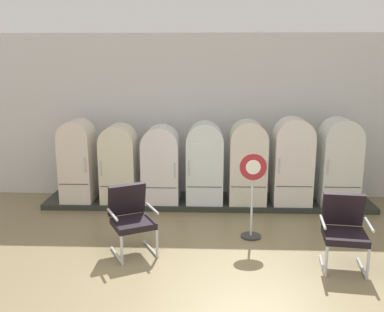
{
  "coord_description": "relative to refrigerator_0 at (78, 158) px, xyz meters",
  "views": [
    {
      "loc": [
        0.01,
        -5.0,
        2.8
      ],
      "look_at": [
        -0.3,
        2.75,
        1.02
      ],
      "focal_mm": 40.58,
      "sensor_mm": 36.0,
      "label": 1
    }
  ],
  "objects": [
    {
      "name": "ground",
      "position": [
        2.48,
        -2.92,
        -0.95
      ],
      "size": [
        12.0,
        10.0,
        0.05
      ],
      "primitive_type": "cube",
      "color": "#837350"
    },
    {
      "name": "back_wall",
      "position": [
        2.48,
        0.74,
        0.71
      ],
      "size": [
        11.76,
        0.12,
        3.25
      ],
      "color": "silver",
      "rests_on": "ground"
    },
    {
      "name": "display_plinth",
      "position": [
        2.48,
        0.11,
        -0.88
      ],
      "size": [
        6.25,
        0.95,
        0.1
      ],
      "primitive_type": "cube",
      "color": "#2A2E27",
      "rests_on": "ground"
    },
    {
      "name": "refrigerator_0",
      "position": [
        0.0,
        0.0,
        0.0
      ],
      "size": [
        0.59,
        0.68,
        1.55
      ],
      "color": "silver",
      "rests_on": "display_plinth"
    },
    {
      "name": "refrigerator_1",
      "position": [
        0.79,
        -0.01,
        -0.05
      ],
      "size": [
        0.65,
        0.65,
        1.47
      ],
      "color": "beige",
      "rests_on": "display_plinth"
    },
    {
      "name": "refrigerator_2",
      "position": [
        1.59,
        -0.02,
        -0.06
      ],
      "size": [
        0.69,
        0.65,
        1.45
      ],
      "color": "white",
      "rests_on": "display_plinth"
    },
    {
      "name": "refrigerator_3",
      "position": [
        2.42,
        -0.03,
        -0.02
      ],
      "size": [
        0.68,
        0.61,
        1.52
      ],
      "color": "white",
      "rests_on": "display_plinth"
    },
    {
      "name": "refrigerator_4",
      "position": [
        3.22,
        -0.0,
        -0.0
      ],
      "size": [
        0.69,
        0.67,
        1.56
      ],
      "color": "silver",
      "rests_on": "display_plinth"
    },
    {
      "name": "refrigerator_5",
      "position": [
        4.04,
        -0.03,
        0.03
      ],
      "size": [
        0.71,
        0.61,
        1.62
      ],
      "color": "white",
      "rests_on": "display_plinth"
    },
    {
      "name": "refrigerator_6",
      "position": [
        4.91,
        0.0,
        0.03
      ],
      "size": [
        0.7,
        0.68,
        1.61
      ],
      "color": "silver",
      "rests_on": "display_plinth"
    },
    {
      "name": "armchair_left",
      "position": [
        1.37,
        -2.02,
        -0.38
      ],
      "size": [
        0.8,
        0.83,
        0.99
      ],
      "color": "silver",
      "rests_on": "ground"
    },
    {
      "name": "armchair_right",
      "position": [
        4.33,
        -2.34,
        -0.38
      ],
      "size": [
        0.68,
        0.72,
        0.99
      ],
      "color": "silver",
      "rests_on": "ground"
    },
    {
      "name": "sign_stand",
      "position": [
        3.17,
        -1.46,
        -0.3
      ],
      "size": [
        0.41,
        0.32,
        1.37
      ],
      "color": "#2D2D30",
      "rests_on": "ground"
    }
  ]
}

